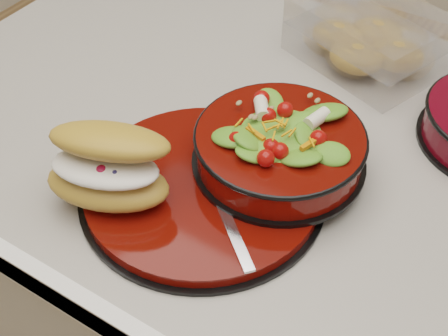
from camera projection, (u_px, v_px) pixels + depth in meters
The scene contains 6 objects.
island_counter at pixel (287, 320), 1.19m from camera, with size 1.24×0.74×0.90m.
dinner_plate at pixel (203, 188), 0.81m from camera, with size 0.32×0.32×0.02m.
salad_bowl at pixel (280, 142), 0.80m from camera, with size 0.23×0.23×0.10m.
croissant at pixel (109, 166), 0.75m from camera, with size 0.18×0.15×0.10m.
fork at pixel (223, 209), 0.76m from camera, with size 0.15×0.13×0.00m.
pastry_box at pixel (368, 38), 1.00m from camera, with size 0.27×0.23×0.09m.
Camera 1 is at (0.25, -0.61, 1.49)m, focal length 50.00 mm.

